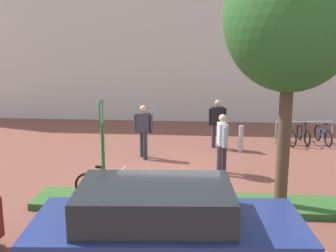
# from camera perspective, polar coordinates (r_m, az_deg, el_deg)

# --- Properties ---
(ground_plane) EXTENTS (60.00, 60.00, 0.00)m
(ground_plane) POSITION_cam_1_polar(r_m,az_deg,el_deg) (11.16, 0.50, -7.69)
(ground_plane) COLOR brown
(building_facade) EXTENTS (28.00, 1.20, 10.00)m
(building_facade) POSITION_cam_1_polar(r_m,az_deg,el_deg) (19.24, 2.63, 15.78)
(building_facade) COLOR silver
(building_facade) RESTS_ON ground
(planter_strip) EXTENTS (7.00, 1.10, 0.16)m
(planter_strip) POSITION_cam_1_polar(r_m,az_deg,el_deg) (9.58, 2.40, -10.64)
(planter_strip) COLOR #336028
(planter_strip) RESTS_ON ground
(tree_sidewalk) EXTENTS (2.76, 2.76, 5.71)m
(tree_sidewalk) POSITION_cam_1_polar(r_m,az_deg,el_deg) (8.93, 16.73, 14.07)
(tree_sidewalk) COLOR brown
(tree_sidewalk) RESTS_ON ground
(parking_sign_post) EXTENTS (0.08, 0.36, 2.45)m
(parking_sign_post) POSITION_cam_1_polar(r_m,az_deg,el_deg) (9.37, -9.09, -1.53)
(parking_sign_post) COLOR #2D7238
(parking_sign_post) RESTS_ON ground
(bike_at_sign) EXTENTS (1.67, 0.42, 0.86)m
(bike_at_sign) POSITION_cam_1_polar(r_m,az_deg,el_deg) (9.88, -8.34, -8.37)
(bike_at_sign) COLOR black
(bike_at_sign) RESTS_ON ground
(bike_rack_cluster) EXTENTS (2.10, 1.67, 0.83)m
(bike_rack_cluster) POSITION_cam_1_polar(r_m,az_deg,el_deg) (15.75, 18.34, -1.08)
(bike_rack_cluster) COLOR #99999E
(bike_rack_cluster) RESTS_ON ground
(bollard_steel) EXTENTS (0.16, 0.16, 0.90)m
(bollard_steel) POSITION_cam_1_polar(r_m,az_deg,el_deg) (14.05, 10.08, -1.78)
(bollard_steel) COLOR #ADADB2
(bollard_steel) RESTS_ON ground
(person_casual_tan) EXTENTS (0.30, 0.60, 1.72)m
(person_casual_tan) POSITION_cam_1_polar(r_m,az_deg,el_deg) (11.59, 7.53, -1.96)
(person_casual_tan) COLOR #383342
(person_casual_tan) RESTS_ON ground
(person_suited_navy) EXTENTS (0.60, 0.42, 1.72)m
(person_suited_navy) POSITION_cam_1_polar(r_m,az_deg,el_deg) (14.23, 6.88, 0.70)
(person_suited_navy) COLOR #383342
(person_suited_navy) RESTS_ON ground
(person_suited_dark) EXTENTS (0.61, 0.44, 1.72)m
(person_suited_dark) POSITION_cam_1_polar(r_m,az_deg,el_deg) (13.01, -3.43, -0.31)
(person_suited_dark) COLOR #2D2D38
(person_suited_dark) RESTS_ON ground
(car_navy_sedan) EXTENTS (4.42, 2.28, 1.54)m
(car_navy_sedan) POSITION_cam_1_polar(r_m,az_deg,el_deg) (6.76, -0.46, -14.56)
(car_navy_sedan) COLOR navy
(car_navy_sedan) RESTS_ON ground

